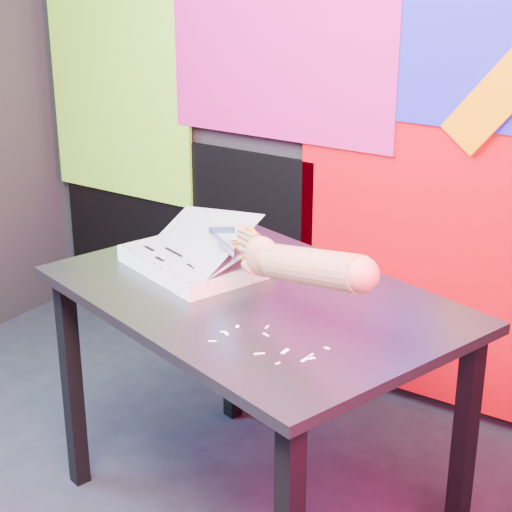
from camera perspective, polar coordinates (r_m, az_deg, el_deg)
The scene contains 7 objects.
room at distance 1.91m, azimuth -15.73°, elevation 10.00°, with size 3.01×3.01×2.71m.
backdrop at distance 3.10m, azimuth 6.53°, elevation 7.20°, with size 2.88×0.05×2.08m.
work_table at distance 2.40m, azimuth -0.13°, elevation -4.60°, with size 1.30×1.05×0.75m.
printout_stack at distance 2.52m, azimuth -4.16°, elevation -0.28°, with size 0.47×0.40×0.21m.
scissors at distance 2.26m, azimuth -0.62°, elevation 0.48°, with size 0.23×0.09×0.13m.
hand_forearm at distance 2.06m, azimuth 3.33°, elevation -0.62°, with size 0.48×0.22×0.17m.
paper_clippings at distance 2.06m, azimuth 1.30°, elevation -6.07°, with size 0.27×0.16×0.00m.
Camera 1 is at (1.43, -1.22, 1.69)m, focal length 60.00 mm.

